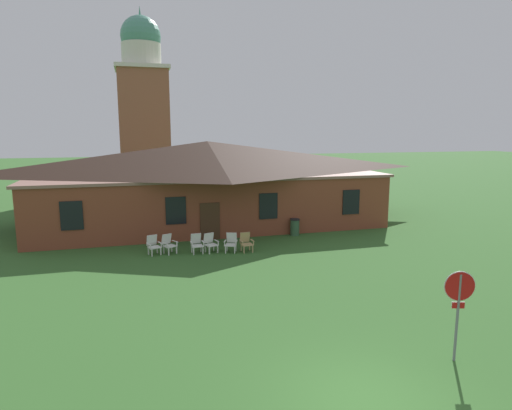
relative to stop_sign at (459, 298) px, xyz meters
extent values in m
plane|color=#336028|center=(-3.20, -0.95, -1.74)|extent=(200.00, 200.00, 0.00)
cube|color=brown|center=(-3.20, 19.73, -0.14)|extent=(21.03, 10.00, 3.20)
cube|color=#8C6458|center=(-3.20, 19.73, 1.54)|extent=(21.45, 10.20, 0.16)
pyramid|color=black|center=(-3.20, 19.73, 2.61)|extent=(21.87, 10.40, 1.99)
cube|color=black|center=(-11.08, 14.70, 0.02)|extent=(1.10, 0.06, 1.50)
cube|color=black|center=(-5.83, 14.70, 0.02)|extent=(1.10, 0.06, 1.50)
cube|color=black|center=(-0.57, 14.70, 0.02)|extent=(1.10, 0.06, 1.50)
cube|color=black|center=(4.69, 14.70, 0.02)|extent=(1.10, 0.06, 1.50)
cube|color=#422819|center=(-3.97, 14.70, -0.69)|extent=(1.10, 0.06, 2.10)
cube|color=#93563D|center=(-6.59, 37.47, 4.22)|extent=(4.80, 4.80, 11.92)
cube|color=silver|center=(-6.59, 37.47, 10.35)|extent=(5.18, 5.18, 0.36)
cylinder|color=silver|center=(-6.59, 37.47, 11.63)|extent=(3.80, 3.80, 2.20)
sphere|color=#4C8E7A|center=(-6.59, 37.47, 13.41)|extent=(3.88, 3.88, 3.88)
cone|color=#4C8E7A|center=(-6.59, 37.47, 15.75)|extent=(0.24, 0.24, 1.00)
cylinder|color=slate|center=(0.00, 0.00, -0.55)|extent=(0.07, 0.07, 2.39)
cylinder|color=white|center=(0.00, 0.01, 0.32)|extent=(0.77, 0.25, 0.81)
cylinder|color=#B71414|center=(0.00, -0.01, 0.32)|extent=(0.73, 0.24, 0.76)
cube|color=#B71414|center=(0.00, 0.00, -0.20)|extent=(0.31, 0.12, 0.16)
cube|color=white|center=(0.00, 0.01, -0.20)|extent=(0.33, 0.12, 0.18)
cube|color=silver|center=(-6.84, 12.34, -1.56)|extent=(0.06, 0.06, 0.36)
cube|color=silver|center=(-7.27, 12.18, -1.56)|extent=(0.06, 0.06, 0.36)
cube|color=silver|center=(-6.98, 12.75, -1.56)|extent=(0.06, 0.06, 0.36)
cube|color=silver|center=(-7.42, 12.60, -1.56)|extent=(0.06, 0.06, 0.36)
cube|color=silver|center=(-7.13, 12.47, -1.36)|extent=(0.68, 0.67, 0.05)
cube|color=silver|center=(-7.23, 12.76, -1.06)|extent=(0.55, 0.35, 0.54)
cube|color=silver|center=(-6.85, 12.54, -1.16)|extent=(0.21, 0.46, 0.03)
cube|color=silver|center=(-6.79, 12.39, -1.27)|extent=(0.05, 0.05, 0.22)
cube|color=silver|center=(-7.39, 12.35, -1.16)|extent=(0.21, 0.46, 0.03)
cube|color=silver|center=(-7.34, 12.20, -1.27)|extent=(0.05, 0.05, 0.22)
cube|color=silver|center=(-6.06, 12.40, -1.56)|extent=(0.07, 0.07, 0.36)
cube|color=silver|center=(-6.47, 12.18, -1.56)|extent=(0.07, 0.07, 0.36)
cube|color=silver|center=(-6.27, 12.79, -1.56)|extent=(0.07, 0.07, 0.36)
cube|color=silver|center=(-6.68, 12.57, -1.56)|extent=(0.07, 0.07, 0.36)
cube|color=silver|center=(-6.37, 12.49, -1.36)|extent=(0.72, 0.71, 0.05)
cube|color=silver|center=(-6.52, 12.76, -1.06)|extent=(0.54, 0.41, 0.54)
cube|color=silver|center=(-6.10, 12.61, -1.16)|extent=(0.27, 0.44, 0.03)
cube|color=silver|center=(-6.03, 12.46, -1.27)|extent=(0.05, 0.05, 0.22)
cube|color=silver|center=(-6.62, 12.33, -1.16)|extent=(0.27, 0.44, 0.03)
cube|color=silver|center=(-6.54, 12.19, -1.27)|extent=(0.05, 0.05, 0.22)
cube|color=silver|center=(-4.82, 11.96, -1.56)|extent=(0.05, 0.05, 0.36)
cube|color=silver|center=(-5.28, 11.93, -1.56)|extent=(0.05, 0.05, 0.36)
cube|color=silver|center=(-4.85, 12.40, -1.56)|extent=(0.05, 0.05, 0.36)
cube|color=silver|center=(-5.31, 12.37, -1.56)|extent=(0.05, 0.05, 0.36)
cube|color=silver|center=(-5.07, 12.16, -1.36)|extent=(0.57, 0.56, 0.05)
cube|color=silver|center=(-5.09, 12.48, -1.06)|extent=(0.53, 0.23, 0.54)
cube|color=silver|center=(-4.78, 12.17, -1.16)|extent=(0.09, 0.47, 0.03)
cube|color=silver|center=(-4.76, 12.00, -1.27)|extent=(0.04, 0.04, 0.22)
cube|color=silver|center=(-5.35, 12.12, -1.16)|extent=(0.09, 0.47, 0.03)
cube|color=silver|center=(-5.34, 11.96, -1.27)|extent=(0.04, 0.04, 0.22)
cube|color=silver|center=(-4.08, 11.96, -1.56)|extent=(0.06, 0.06, 0.36)
cube|color=silver|center=(-4.52, 11.83, -1.56)|extent=(0.06, 0.06, 0.36)
cube|color=silver|center=(-4.21, 12.38, -1.56)|extent=(0.06, 0.06, 0.36)
cube|color=silver|center=(-4.65, 12.25, -1.56)|extent=(0.06, 0.06, 0.36)
cube|color=silver|center=(-4.36, 12.10, -1.36)|extent=(0.67, 0.65, 0.05)
cube|color=silver|center=(-4.45, 12.40, -1.06)|extent=(0.55, 0.33, 0.54)
cube|color=silver|center=(-4.08, 12.17, -1.16)|extent=(0.19, 0.47, 0.03)
cube|color=silver|center=(-4.03, 12.01, -1.27)|extent=(0.05, 0.05, 0.22)
cube|color=silver|center=(-4.63, 12.00, -1.16)|extent=(0.19, 0.47, 0.03)
cube|color=silver|center=(-4.59, 11.85, -1.27)|extent=(0.05, 0.05, 0.22)
cube|color=silver|center=(-3.29, 11.59, -1.56)|extent=(0.06, 0.06, 0.36)
cube|color=silver|center=(-3.72, 11.76, -1.56)|extent=(0.06, 0.06, 0.36)
cube|color=silver|center=(-3.13, 12.00, -1.56)|extent=(0.06, 0.06, 0.36)
cube|color=silver|center=(-3.55, 12.17, -1.56)|extent=(0.06, 0.06, 0.36)
cube|color=silver|center=(-3.42, 11.88, -1.36)|extent=(0.69, 0.68, 0.05)
cube|color=silver|center=(-3.31, 12.17, -1.06)|extent=(0.55, 0.37, 0.54)
cube|color=silver|center=(-3.16, 11.76, -1.16)|extent=(0.23, 0.46, 0.03)
cube|color=silver|center=(-3.22, 11.61, -1.27)|extent=(0.05, 0.05, 0.22)
cube|color=silver|center=(-3.70, 11.97, -1.16)|extent=(0.23, 0.46, 0.03)
cube|color=silver|center=(-3.76, 11.82, -1.27)|extent=(0.05, 0.05, 0.22)
cube|color=tan|center=(-2.38, 11.54, -1.56)|extent=(0.05, 0.05, 0.36)
cube|color=tan|center=(-2.84, 11.50, -1.56)|extent=(0.05, 0.05, 0.36)
cube|color=tan|center=(-2.41, 11.98, -1.56)|extent=(0.05, 0.05, 0.36)
cube|color=tan|center=(-2.87, 11.94, -1.56)|extent=(0.05, 0.05, 0.36)
cube|color=tan|center=(-2.62, 11.74, -1.36)|extent=(0.58, 0.56, 0.05)
cube|color=tan|center=(-2.65, 12.05, -1.06)|extent=(0.53, 0.23, 0.54)
cube|color=tan|center=(-2.33, 11.75, -1.16)|extent=(0.10, 0.47, 0.03)
cube|color=tan|center=(-2.32, 11.58, -1.27)|extent=(0.04, 0.04, 0.22)
cube|color=tan|center=(-2.91, 11.70, -1.16)|extent=(0.10, 0.47, 0.03)
cube|color=tan|center=(-2.90, 11.54, -1.27)|extent=(0.04, 0.04, 0.22)
cylinder|color=#335638|center=(0.97, 14.43, -1.29)|extent=(0.52, 0.52, 0.90)
cylinder|color=black|center=(0.97, 14.43, -0.80)|extent=(0.56, 0.56, 0.08)
camera|label=1|loc=(-8.02, -8.97, 4.29)|focal=30.80mm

